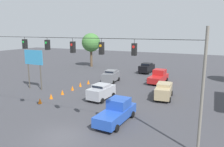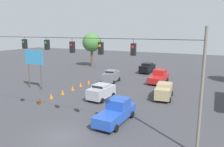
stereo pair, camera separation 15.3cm
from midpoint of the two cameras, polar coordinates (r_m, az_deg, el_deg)
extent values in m
plane|color=#3D3D42|center=(18.75, -12.96, -15.82)|extent=(140.00, 140.00, 0.00)
cylinder|color=slate|center=(15.47, 22.58, -4.98)|extent=(0.20, 0.20, 8.71)
cylinder|color=black|center=(18.33, -10.17, 9.16)|extent=(20.19, 0.04, 0.04)
cube|color=black|center=(15.88, 5.89, 6.27)|extent=(0.32, 0.36, 0.88)
cylinder|color=black|center=(15.84, 5.93, 8.42)|extent=(0.03, 0.03, 0.31)
cylinder|color=red|center=(15.69, 5.67, 6.94)|extent=(0.20, 0.02, 0.20)
cube|color=black|center=(16.96, -2.68, 6.59)|extent=(0.32, 0.36, 0.95)
cylinder|color=black|center=(16.92, -2.70, 8.68)|extent=(0.03, 0.03, 0.29)
cylinder|color=orange|center=(16.78, -3.00, 7.27)|extent=(0.20, 0.02, 0.20)
cube|color=black|center=(18.37, -10.09, 6.79)|extent=(0.32, 0.36, 0.93)
cylinder|color=black|center=(18.33, -10.16, 8.70)|extent=(0.03, 0.03, 0.30)
cylinder|color=red|center=(18.20, -10.46, 7.40)|extent=(0.20, 0.02, 0.20)
cube|color=black|center=(20.02, -16.39, 7.21)|extent=(0.32, 0.36, 0.87)
cylinder|color=black|center=(20.00, -16.47, 8.75)|extent=(0.03, 0.03, 0.21)
cylinder|color=green|center=(19.87, -16.78, 7.73)|extent=(0.20, 0.02, 0.20)
cube|color=black|center=(21.88, -21.65, 7.20)|extent=(0.32, 0.36, 0.86)
cylinder|color=black|center=(21.86, -21.75, 8.59)|extent=(0.03, 0.03, 0.20)
cylinder|color=green|center=(21.75, -22.06, 7.67)|extent=(0.20, 0.02, 0.20)
cube|color=slate|center=(35.89, -0.07, -0.74)|extent=(2.12, 4.19, 1.33)
cube|color=slate|center=(35.72, -0.07, 0.59)|extent=(1.79, 1.91, 0.36)
cube|color=black|center=(34.89, -0.59, 0.33)|extent=(1.42, 0.14, 0.25)
cylinder|color=black|center=(35.16, -2.19, -2.12)|extent=(0.27, 0.66, 0.64)
cylinder|color=black|center=(34.53, 0.55, -2.36)|extent=(0.27, 0.66, 0.64)
cylinder|color=black|center=(37.54, -0.63, -1.25)|extent=(0.27, 0.66, 0.64)
cylinder|color=black|center=(36.95, 1.95, -1.46)|extent=(0.27, 0.66, 0.64)
cube|color=black|center=(44.45, 9.29, 1.41)|extent=(2.27, 4.59, 1.28)
cube|color=black|center=(44.31, 9.33, 2.45)|extent=(1.90, 2.10, 0.36)
cube|color=black|center=(43.41, 8.85, 2.28)|extent=(1.51, 0.15, 0.25)
cylinder|color=black|center=(43.59, 7.42, 0.41)|extent=(0.28, 0.66, 0.64)
cylinder|color=black|center=(42.90, 9.74, 0.17)|extent=(0.28, 0.66, 0.64)
cylinder|color=black|center=(46.22, 8.83, 0.99)|extent=(0.28, 0.66, 0.64)
cylinder|color=black|center=(45.57, 11.03, 0.77)|extent=(0.28, 0.66, 0.64)
cube|color=tan|center=(28.26, 13.55, -4.42)|extent=(2.22, 4.74, 1.29)
cube|color=tan|center=(28.05, 13.63, -2.79)|extent=(1.82, 2.17, 0.36)
cube|color=black|center=(29.04, 13.85, -2.33)|extent=(1.41, 0.16, 0.25)
cylinder|color=black|center=(29.80, 15.51, -4.99)|extent=(0.28, 0.66, 0.64)
cylinder|color=black|center=(29.95, 12.13, -4.75)|extent=(0.28, 0.66, 0.64)
cylinder|color=black|center=(26.95, 15.01, -6.69)|extent=(0.28, 0.66, 0.64)
cylinder|color=black|center=(27.12, 11.27, -6.40)|extent=(0.28, 0.66, 0.64)
cube|color=red|center=(36.28, 12.18, -1.22)|extent=(2.35, 5.38, 0.90)
cube|color=red|center=(36.69, 12.53, 0.34)|extent=(1.95, 2.02, 0.90)
cube|color=black|center=(37.60, 12.96, 0.58)|extent=(1.58, 0.13, 0.63)
cylinder|color=black|center=(37.72, 14.37, -1.55)|extent=(0.26, 0.65, 0.64)
cylinder|color=black|center=(38.26, 11.51, -1.24)|extent=(0.26, 0.65, 0.64)
cylinder|color=black|center=(34.51, 12.86, -2.65)|extent=(0.26, 0.65, 0.64)
cylinder|color=black|center=(35.10, 9.77, -2.30)|extent=(0.26, 0.65, 0.64)
cube|color=#A8AAB2|center=(27.16, -2.66, -4.81)|extent=(2.19, 4.14, 1.23)
cube|color=#A8AAB2|center=(26.95, -2.67, -3.18)|extent=(1.86, 1.89, 0.36)
cube|color=black|center=(26.23, -3.73, -3.60)|extent=(1.50, 0.14, 0.25)
cylinder|color=black|center=(26.82, -5.86, -6.45)|extent=(0.27, 0.66, 0.64)
cylinder|color=black|center=(25.81, -2.45, -7.11)|extent=(0.27, 0.66, 0.64)
cylinder|color=black|center=(28.87, -2.83, -5.11)|extent=(0.27, 0.66, 0.64)
cylinder|color=black|center=(27.94, 0.43, -5.66)|extent=(0.27, 0.66, 0.64)
cube|color=#234CB2|center=(20.61, 1.10, -10.62)|extent=(2.18, 5.44, 0.90)
cube|color=#234CB2|center=(20.83, 1.92, -7.74)|extent=(1.87, 2.01, 0.90)
cube|color=black|center=(21.66, 3.07, -6.99)|extent=(1.54, 0.09, 0.63)
cylinder|color=black|center=(21.87, 5.50, -10.62)|extent=(0.25, 0.65, 0.64)
cylinder|color=black|center=(22.62, 0.92, -9.80)|extent=(0.25, 0.65, 0.64)
cylinder|color=black|center=(18.96, 1.30, -14.13)|extent=(0.25, 0.65, 0.64)
cylinder|color=black|center=(19.83, -3.81, -12.97)|extent=(0.25, 0.65, 0.64)
cone|color=orange|center=(27.07, -18.13, -6.77)|extent=(0.43, 0.43, 0.66)
cone|color=orange|center=(28.52, -15.46, -5.70)|extent=(0.43, 0.43, 0.66)
cone|color=orange|center=(29.95, -12.67, -4.75)|extent=(0.43, 0.43, 0.66)
cone|color=orange|center=(31.75, -10.13, -3.74)|extent=(0.43, 0.43, 0.66)
cone|color=orange|center=(33.66, -8.10, -2.81)|extent=(0.43, 0.43, 0.66)
cone|color=orange|center=(35.04, -6.02, -2.20)|extent=(0.43, 0.43, 0.66)
cylinder|color=#4C473D|center=(32.72, -17.88, -1.01)|extent=(0.16, 0.16, 3.61)
cylinder|color=#4C473D|center=(34.31, -20.67, -0.64)|extent=(0.16, 0.16, 3.61)
cube|color=#338CBF|center=(33.06, -19.63, 4.01)|extent=(3.26, 0.12, 2.07)
cylinder|color=brown|center=(51.60, -5.19, 4.30)|extent=(0.55, 0.55, 4.47)
sphere|color=#427A38|center=(51.30, -5.26, 8.08)|extent=(4.27, 4.27, 4.27)
camera|label=1|loc=(0.08, -89.84, 0.03)|focal=35.00mm
camera|label=2|loc=(0.08, 90.16, -0.03)|focal=35.00mm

